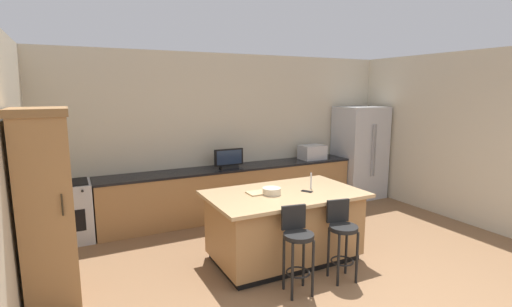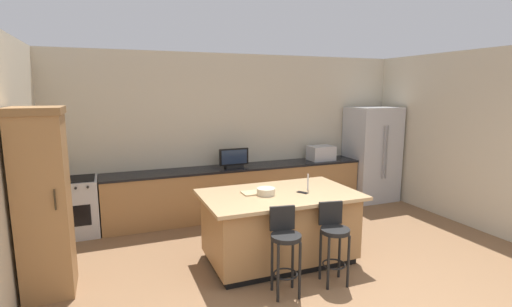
% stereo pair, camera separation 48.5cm
% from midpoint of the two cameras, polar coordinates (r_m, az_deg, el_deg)
% --- Properties ---
extents(wall_back, '(7.06, 0.12, 2.91)m').
position_cam_midpoint_polar(wall_back, '(7.05, -5.84, 3.03)').
color(wall_back, beige).
rests_on(wall_back, ground_plane).
extents(wall_left, '(0.12, 4.50, 2.91)m').
position_cam_midpoint_polar(wall_left, '(4.64, -36.71, -2.36)').
color(wall_left, beige).
rests_on(wall_left, ground_plane).
extents(wall_right, '(0.12, 4.50, 2.91)m').
position_cam_midpoint_polar(wall_right, '(7.40, 25.52, 2.45)').
color(wall_right, beige).
rests_on(wall_right, ground_plane).
extents(counter_back, '(4.73, 0.62, 0.90)m').
position_cam_midpoint_polar(counter_back, '(6.85, -5.35, -5.72)').
color(counter_back, '#9E7042').
rests_on(counter_back, ground_plane).
extents(kitchen_island, '(2.03, 1.22, 0.93)m').
position_cam_midpoint_polar(kitchen_island, '(5.10, 1.53, -10.90)').
color(kitchen_island, black).
rests_on(kitchen_island, ground_plane).
extents(refrigerator, '(0.95, 0.81, 1.92)m').
position_cam_midpoint_polar(refrigerator, '(8.13, 13.85, 0.17)').
color(refrigerator, '#B7BABF').
rests_on(refrigerator, ground_plane).
extents(range_oven, '(0.75, 0.63, 0.92)m').
position_cam_midpoint_polar(range_oven, '(6.43, -29.02, -7.92)').
color(range_oven, '#B7BABF').
rests_on(range_oven, ground_plane).
extents(cabinet_tower, '(0.55, 0.62, 2.09)m').
position_cam_midpoint_polar(cabinet_tower, '(4.61, -32.00, -6.66)').
color(cabinet_tower, '#9E7042').
rests_on(cabinet_tower, ground_plane).
extents(microwave, '(0.48, 0.36, 0.28)m').
position_cam_midpoint_polar(microwave, '(7.49, 6.74, 0.19)').
color(microwave, '#B7BABF').
rests_on(microwave, counter_back).
extents(tv_monitor, '(0.53, 0.16, 0.34)m').
position_cam_midpoint_polar(tv_monitor, '(6.63, -6.25, -0.90)').
color(tv_monitor, black).
rests_on(tv_monitor, counter_back).
extents(sink_faucet_back, '(0.02, 0.02, 0.24)m').
position_cam_midpoint_polar(sink_faucet_back, '(6.82, -5.64, -0.90)').
color(sink_faucet_back, '#B2B2B7').
rests_on(sink_faucet_back, counter_back).
extents(sink_faucet_island, '(0.02, 0.02, 0.22)m').
position_cam_midpoint_polar(sink_faucet_island, '(5.13, 5.71, -4.18)').
color(sink_faucet_island, '#B2B2B7').
rests_on(sink_faucet_island, kitchen_island).
extents(bar_stool_left, '(0.34, 0.36, 0.99)m').
position_cam_midpoint_polar(bar_stool_left, '(4.28, 3.01, -13.38)').
color(bar_stool_left, black).
rests_on(bar_stool_left, ground_plane).
extents(bar_stool_right, '(0.34, 0.36, 0.96)m').
position_cam_midpoint_polar(bar_stool_right, '(4.63, 9.98, -11.94)').
color(bar_stool_right, black).
rests_on(bar_stool_right, ground_plane).
extents(fruit_bowl, '(0.24, 0.24, 0.09)m').
position_cam_midpoint_polar(fruit_bowl, '(4.84, -0.48, -5.79)').
color(fruit_bowl, beige).
rests_on(fruit_bowl, kitchen_island).
extents(cell_phone, '(0.14, 0.16, 0.01)m').
position_cam_midpoint_polar(cell_phone, '(5.00, 5.01, -5.79)').
color(cell_phone, black).
rests_on(cell_phone, kitchen_island).
extents(cutting_board, '(0.35, 0.22, 0.02)m').
position_cam_midpoint_polar(cutting_board, '(4.91, -2.16, -5.99)').
color(cutting_board, tan).
rests_on(cutting_board, kitchen_island).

